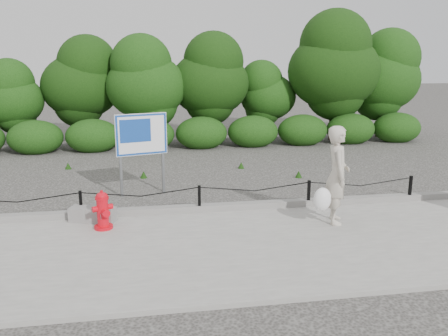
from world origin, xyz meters
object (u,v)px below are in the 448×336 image
fire_hydrant (103,211)px  concrete_block (93,215)px  advertising_sign (141,138)px  pedestrian (336,176)px

fire_hydrant → concrete_block: 0.57m
concrete_block → advertising_sign: 2.61m
pedestrian → concrete_block: size_ratio=2.14×
concrete_block → advertising_sign: (1.04, 2.06, 1.22)m
fire_hydrant → pedestrian: (4.65, -0.40, 0.60)m
pedestrian → advertising_sign: bearing=67.8°
pedestrian → fire_hydrant: bearing=99.9°
fire_hydrant → concrete_block: (-0.25, 0.46, -0.22)m
fire_hydrant → concrete_block: bearing=94.3°
fire_hydrant → advertising_sign: (0.79, 2.52, 1.00)m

